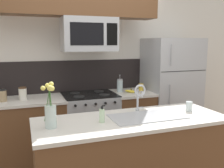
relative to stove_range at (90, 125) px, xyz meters
The scene contains 18 objects.
rear_partition 0.97m from the stove_range, 51.72° to the left, with size 5.20×0.10×2.60m, color silver.
splash_band 0.76m from the stove_range, 90.00° to the left, with size 3.33×0.01×0.48m, color black.
back_counter_left 0.88m from the stove_range, behind, with size 1.03×0.65×0.91m.
back_counter_right 0.67m from the stove_range, ahead, with size 0.60×0.65×0.91m.
stove_range is the anchor object (origin of this frame).
microwave 1.30m from the stove_range, 89.84° to the right, with size 0.74×0.40×0.46m.
refrigerator 1.42m from the stove_range, ahead, with size 0.81×0.74×1.72m.
storage_jar_medium 1.27m from the stove_range, behind, with size 0.11×0.11×0.16m.
storage_jar_short 1.05m from the stove_range, behind, with size 0.10×0.10×0.17m.
banana_bunch 0.79m from the stove_range, ahead, with size 0.19×0.12×0.08m.
french_press 0.74m from the stove_range, ahead, with size 0.09×0.09×0.27m.
coffee_tin 0.99m from the stove_range, ahead, with size 0.08×0.08×0.11m, color gold.
island_counter 1.25m from the stove_range, 84.89° to the right, with size 1.93×0.74×0.91m.
kitchen_sink 1.34m from the stove_range, 77.36° to the right, with size 0.76×0.39×0.16m.
sink_faucet 1.27m from the stove_range, 75.11° to the right, with size 0.14×0.14×0.31m.
dish_soap_bottle 1.38m from the stove_range, 99.40° to the right, with size 0.06×0.05×0.16m.
drinking_glass 1.54m from the stove_range, 56.24° to the right, with size 0.07×0.07×0.11m.
flower_vase 1.54m from the stove_range, 118.44° to the right, with size 0.12×0.13×0.41m.
Camera 1 is at (-0.89, -2.53, 1.65)m, focal length 40.00 mm.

